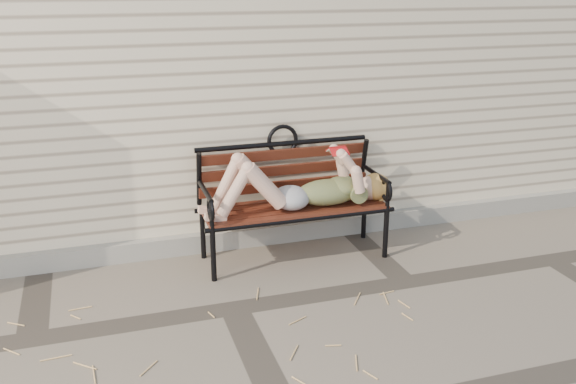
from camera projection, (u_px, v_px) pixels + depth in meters
name	position (u px, v px, depth m)	size (l,w,h in m)	color
ground	(234.00, 308.00, 4.21)	(80.00, 80.00, 0.00)	#75685A
house_wall	(163.00, 35.00, 6.43)	(8.00, 4.00, 3.00)	#F5E3C0
foundation_strip	(206.00, 242.00, 5.06)	(8.00, 0.10, 0.15)	gray
garden_bench	(291.00, 186.00, 4.88)	(1.52, 0.61, 0.99)	black
reading_woman	(297.00, 186.00, 4.76)	(1.44, 0.33, 0.45)	#0A3149
straw_scatter	(203.00, 346.00, 3.78)	(2.94, 1.73, 0.01)	#E2B26E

